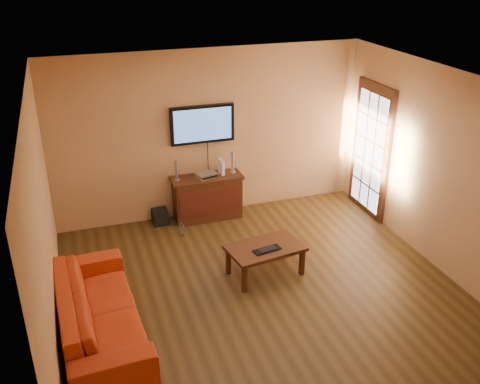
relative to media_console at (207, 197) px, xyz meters
name	(u,v)px	position (x,y,z in m)	size (l,w,h in m)	color
ground_plane	(264,294)	(0.13, -2.27, -0.37)	(5.00, 5.00, 0.00)	#3A2710
room_walls	(249,154)	(0.13, -1.65, 1.32)	(5.00, 5.00, 5.00)	tan
french_door	(371,152)	(2.59, -0.57, 0.68)	(0.07, 1.02, 2.22)	#37190C
media_console	(207,197)	(0.00, 0.00, 0.00)	(1.14, 0.43, 0.73)	#37190C
television	(202,124)	(0.00, 0.18, 1.18)	(1.02, 0.08, 0.60)	black
coffee_table	(265,250)	(0.30, -1.84, 0.00)	(1.07, 0.74, 0.43)	#37190C
sofa	(98,303)	(-1.93, -2.41, 0.06)	(2.20, 0.64, 0.86)	#B93614
speaker_left	(176,171)	(-0.48, 0.02, 0.51)	(0.09, 0.09, 0.32)	silver
speaker_right	(232,163)	(0.44, 0.04, 0.53)	(0.10, 0.10, 0.36)	silver
av_receiver	(206,175)	(-0.01, -0.01, 0.40)	(0.31, 0.22, 0.07)	silver
game_console	(222,167)	(0.26, 0.04, 0.48)	(0.05, 0.18, 0.24)	white
subwoofer	(160,217)	(-0.78, 0.05, -0.25)	(0.24, 0.24, 0.24)	black
bottle	(182,229)	(-0.53, -0.45, -0.26)	(0.08, 0.08, 0.22)	white
keyboard	(267,250)	(0.28, -1.94, 0.07)	(0.39, 0.20, 0.02)	black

